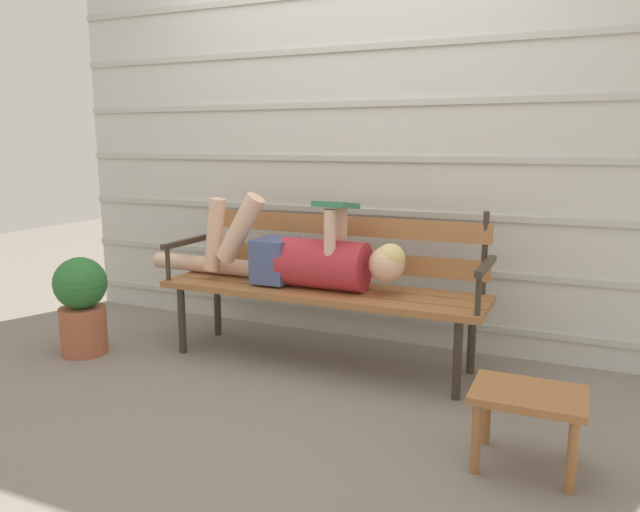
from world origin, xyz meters
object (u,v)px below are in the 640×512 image
Objects in this scene: reclining_person at (301,258)px; footstool at (528,405)px; potted_plant at (82,303)px; park_bench at (325,277)px.

footstool is at bearing -28.48° from reclining_person.
footstool is 2.52m from potted_plant.
park_bench reaches higher than footstool.
reclining_person is (-0.11, -0.07, 0.12)m from park_bench.
reclining_person is 3.94× the size of footstool.
park_bench is 4.41× the size of footstool.
potted_plant is (-2.51, 0.27, 0.06)m from footstool.
potted_plant is at bearing 173.89° from footstool.
footstool is (1.29, -0.70, -0.34)m from reclining_person.
footstool is at bearing -6.11° from potted_plant.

